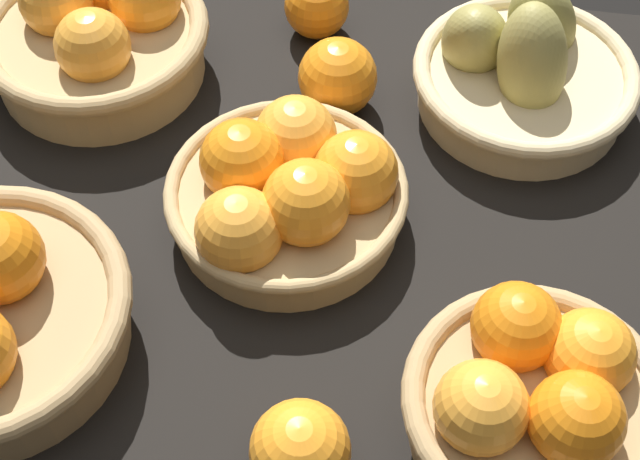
{
  "coord_description": "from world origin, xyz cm",
  "views": [
    {
      "loc": [
        11.3,
        -51.83,
        74.59
      ],
      "look_at": [
        3.76,
        -2.64,
        7.0
      ],
      "focal_mm": 52.54,
      "sensor_mm": 36.0,
      "label": 1
    }
  ],
  "objects_px": {
    "basket_near_right": "(536,400)",
    "loose_orange_side_gap": "(338,77)",
    "basket_center": "(287,191)",
    "loose_orange_back_gap": "(300,450)",
    "basket_far_right_pears": "(521,69)",
    "basket_far_left": "(98,33)",
    "loose_orange_front_gap": "(317,6)"
  },
  "relations": [
    {
      "from": "basket_near_right",
      "to": "loose_orange_side_gap",
      "type": "bearing_deg",
      "value": 121.22
    },
    {
      "from": "basket_center",
      "to": "loose_orange_back_gap",
      "type": "xyz_separation_m",
      "value": [
        0.05,
        -0.25,
        -0.0
      ]
    },
    {
      "from": "basket_near_right",
      "to": "loose_orange_side_gap",
      "type": "xyz_separation_m",
      "value": [
        -0.2,
        0.34,
        -0.01
      ]
    },
    {
      "from": "basket_center",
      "to": "loose_orange_back_gap",
      "type": "height_order",
      "value": "basket_center"
    },
    {
      "from": "basket_far_right_pears",
      "to": "basket_far_left",
      "type": "bearing_deg",
      "value": -177.21
    },
    {
      "from": "basket_center",
      "to": "loose_orange_front_gap",
      "type": "distance_m",
      "value": 0.27
    },
    {
      "from": "basket_far_right_pears",
      "to": "loose_orange_front_gap",
      "type": "height_order",
      "value": "basket_far_right_pears"
    },
    {
      "from": "basket_near_right",
      "to": "basket_far_left",
      "type": "bearing_deg",
      "value": 142.4
    },
    {
      "from": "basket_near_right",
      "to": "loose_orange_back_gap",
      "type": "xyz_separation_m",
      "value": [
        -0.18,
        -0.07,
        -0.01
      ]
    },
    {
      "from": "basket_far_left",
      "to": "loose_orange_side_gap",
      "type": "xyz_separation_m",
      "value": [
        0.26,
        -0.02,
        -0.01
      ]
    },
    {
      "from": "basket_far_left",
      "to": "loose_orange_front_gap",
      "type": "height_order",
      "value": "basket_far_left"
    },
    {
      "from": "loose_orange_back_gap",
      "to": "loose_orange_side_gap",
      "type": "bearing_deg",
      "value": 94.01
    },
    {
      "from": "basket_far_left",
      "to": "loose_orange_front_gap",
      "type": "xyz_separation_m",
      "value": [
        0.22,
        0.09,
        -0.01
      ]
    },
    {
      "from": "loose_orange_back_gap",
      "to": "basket_far_right_pears",
      "type": "bearing_deg",
      "value": 70.47
    },
    {
      "from": "basket_center",
      "to": "loose_orange_front_gap",
      "type": "relative_size",
      "value": 3.18
    },
    {
      "from": "basket_near_right",
      "to": "basket_far_left",
      "type": "xyz_separation_m",
      "value": [
        -0.46,
        0.35,
        0.0
      ]
    },
    {
      "from": "basket_near_right",
      "to": "basket_far_left",
      "type": "relative_size",
      "value": 0.89
    },
    {
      "from": "loose_orange_front_gap",
      "to": "loose_orange_side_gap",
      "type": "xyz_separation_m",
      "value": [
        0.04,
        -0.11,
        0.0
      ]
    },
    {
      "from": "loose_orange_front_gap",
      "to": "loose_orange_side_gap",
      "type": "relative_size",
      "value": 0.88
    },
    {
      "from": "basket_far_left",
      "to": "loose_orange_front_gap",
      "type": "relative_size",
      "value": 3.36
    },
    {
      "from": "basket_far_left",
      "to": "loose_orange_back_gap",
      "type": "xyz_separation_m",
      "value": [
        0.28,
        -0.42,
        -0.01
      ]
    },
    {
      "from": "basket_near_right",
      "to": "basket_far_right_pears",
      "type": "bearing_deg",
      "value": 93.0
    },
    {
      "from": "basket_near_right",
      "to": "basket_center",
      "type": "distance_m",
      "value": 0.29
    },
    {
      "from": "loose_orange_back_gap",
      "to": "loose_orange_front_gap",
      "type": "bearing_deg",
      "value": 97.44
    },
    {
      "from": "basket_center",
      "to": "loose_orange_front_gap",
      "type": "height_order",
      "value": "basket_center"
    },
    {
      "from": "basket_far_left",
      "to": "loose_orange_side_gap",
      "type": "distance_m",
      "value": 0.26
    },
    {
      "from": "basket_far_right_pears",
      "to": "basket_center",
      "type": "xyz_separation_m",
      "value": [
        -0.21,
        -0.2,
        0.0
      ]
    },
    {
      "from": "basket_far_right_pears",
      "to": "basket_center",
      "type": "relative_size",
      "value": 1.04
    },
    {
      "from": "basket_near_right",
      "to": "loose_orange_back_gap",
      "type": "distance_m",
      "value": 0.19
    },
    {
      "from": "basket_near_right",
      "to": "basket_far_left",
      "type": "height_order",
      "value": "basket_far_left"
    },
    {
      "from": "basket_far_left",
      "to": "basket_near_right",
      "type": "bearing_deg",
      "value": -37.6
    },
    {
      "from": "basket_far_right_pears",
      "to": "loose_orange_side_gap",
      "type": "relative_size",
      "value": 2.89
    }
  ]
}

